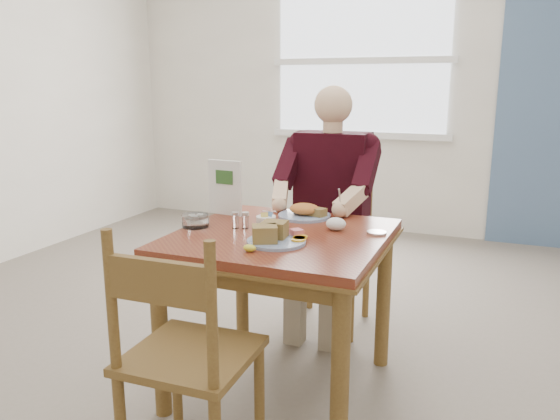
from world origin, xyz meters
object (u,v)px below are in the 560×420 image
at_px(diner, 329,191).
at_px(far_plate, 305,212).
at_px(table, 281,257).
at_px(chair_near, 185,358).
at_px(chair_far, 332,244).
at_px(near_plate, 274,236).

relative_size(diner, far_plate, 4.21).
relative_size(table, diner, 0.66).
xyz_separation_m(chair_near, diner, (0.07, 1.41, 0.33)).
xyz_separation_m(table, chair_far, (0.00, 0.80, -0.16)).
height_order(chair_far, far_plate, chair_far).
bearing_deg(far_plate, near_plate, -86.69).
bearing_deg(table, near_plate, -79.05).
relative_size(chair_near, near_plate, 3.05).
xyz_separation_m(table, chair_near, (-0.07, -0.70, -0.16)).
bearing_deg(table, chair_near, -96.09).
distance_m(chair_far, far_plate, 0.57).
height_order(chair_far, chair_near, same).
xyz_separation_m(table, near_plate, (0.03, -0.15, 0.14)).
bearing_deg(chair_far, chair_near, -92.86).
bearing_deg(far_plate, chair_near, -94.38).
height_order(chair_near, far_plate, chair_near).
relative_size(chair_near, far_plate, 2.89).
height_order(chair_near, near_plate, chair_near).
height_order(table, chair_far, chair_far).
relative_size(table, chair_near, 0.97).
relative_size(near_plate, far_plate, 0.95).
bearing_deg(table, far_plate, 89.48).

